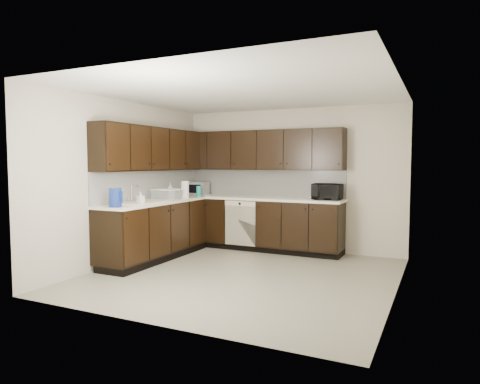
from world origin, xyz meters
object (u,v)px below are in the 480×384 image
blue_pitcher (115,198)px  microwave (327,192)px  toaster_oven (197,188)px  storage_bin (167,194)px  sink (143,206)px

blue_pitcher → microwave: bearing=28.9°
microwave → toaster_oven: bearing=176.6°
toaster_oven → storage_bin: size_ratio=0.92×
toaster_oven → blue_pitcher: bearing=-91.8°
microwave → blue_pitcher: 3.36m
sink → toaster_oven: 1.74m
microwave → toaster_oven: size_ratio=1.23×
sink → microwave: (2.43, 1.71, 0.19)m
toaster_oven → storage_bin: 1.11m
toaster_oven → blue_pitcher: 2.42m
microwave → blue_pitcher: (-2.35, -2.39, -0.00)m
storage_bin → blue_pitcher: blue_pitcher is taller
sink → toaster_oven: size_ratio=2.12×
toaster_oven → storage_bin: toaster_oven is taller
toaster_oven → blue_pitcher: blue_pitcher is taller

